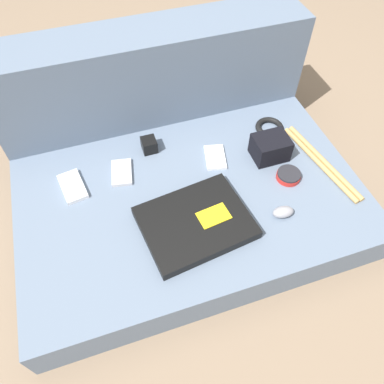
% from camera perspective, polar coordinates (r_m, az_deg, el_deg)
% --- Properties ---
extents(ground_plane, '(8.00, 8.00, 0.00)m').
position_cam_1_polar(ground_plane, '(1.26, 0.00, -4.03)').
color(ground_plane, '#7A6651').
extents(couch_seat, '(1.06, 0.66, 0.13)m').
position_cam_1_polar(couch_seat, '(1.21, 0.00, -2.39)').
color(couch_seat, slate).
rests_on(couch_seat, ground_plane).
extents(couch_backrest, '(1.06, 0.20, 0.44)m').
position_cam_1_polar(couch_backrest, '(1.39, -5.85, 15.46)').
color(couch_backrest, slate).
rests_on(couch_backrest, ground_plane).
extents(laptop, '(0.33, 0.28, 0.03)m').
position_cam_1_polar(laptop, '(1.08, 0.52, -4.67)').
color(laptop, black).
rests_on(laptop, couch_seat).
extents(computer_mouse, '(0.07, 0.04, 0.03)m').
position_cam_1_polar(computer_mouse, '(1.14, 13.72, -2.98)').
color(computer_mouse, gray).
rests_on(computer_mouse, couch_seat).
extents(speaker_puck, '(0.08, 0.08, 0.02)m').
position_cam_1_polar(speaker_puck, '(1.23, 14.50, 2.45)').
color(speaker_puck, red).
rests_on(speaker_puck, couch_seat).
extents(phone_silver, '(0.09, 0.13, 0.01)m').
position_cam_1_polar(phone_silver, '(1.23, -17.73, 0.80)').
color(phone_silver, silver).
rests_on(phone_silver, couch_seat).
extents(phone_black, '(0.09, 0.12, 0.01)m').
position_cam_1_polar(phone_black, '(1.26, 3.55, 5.32)').
color(phone_black, silver).
rests_on(phone_black, couch_seat).
extents(phone_small, '(0.08, 0.12, 0.01)m').
position_cam_1_polar(phone_small, '(1.23, -10.66, 2.95)').
color(phone_small, '#B7B7BC').
rests_on(phone_small, couch_seat).
extents(camera_pouch, '(0.11, 0.09, 0.08)m').
position_cam_1_polar(camera_pouch, '(1.26, 11.84, 6.65)').
color(camera_pouch, black).
rests_on(camera_pouch, couch_seat).
extents(charger_brick, '(0.05, 0.05, 0.05)m').
position_cam_1_polar(charger_brick, '(1.28, -6.56, 7.14)').
color(charger_brick, black).
rests_on(charger_brick, couch_seat).
extents(cable_coil, '(0.10, 0.10, 0.02)m').
position_cam_1_polar(cable_coil, '(1.38, 11.71, 9.63)').
color(cable_coil, black).
rests_on(cable_coil, couch_seat).
extents(drumstick_pair, '(0.09, 0.36, 0.02)m').
position_cam_1_polar(drumstick_pair, '(1.31, 19.13, 4.32)').
color(drumstick_pair, tan).
rests_on(drumstick_pair, couch_seat).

